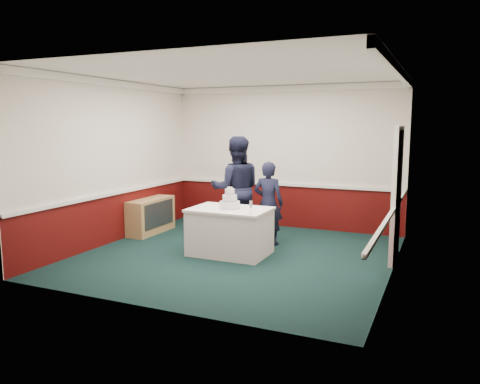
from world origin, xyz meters
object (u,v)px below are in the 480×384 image
at_px(sideboard, 151,216).
at_px(person_man, 236,189).
at_px(wedding_cake, 230,202).
at_px(cake_knife, 223,210).
at_px(person_woman, 268,203).
at_px(champagne_flute, 251,205).
at_px(cake_table, 230,231).

xyz_separation_m(sideboard, person_man, (1.84, 0.14, 0.64)).
distance_m(sideboard, wedding_cake, 2.35).
relative_size(cake_knife, person_man, 0.11).
xyz_separation_m(wedding_cake, person_woman, (0.36, 0.90, -0.13)).
bearing_deg(person_man, champagne_flute, 97.16).
bearing_deg(person_man, cake_knife, 77.30).
bearing_deg(sideboard, cake_table, -20.46).
bearing_deg(champagne_flute, cake_knife, 171.42).
bearing_deg(cake_knife, person_woman, 56.23).
distance_m(wedding_cake, cake_knife, 0.23).
bearing_deg(wedding_cake, champagne_flute, -29.25).
distance_m(champagne_flute, person_woman, 1.20).
height_order(wedding_cake, person_man, person_man).
height_order(sideboard, cake_table, cake_table).
xyz_separation_m(sideboard, person_woman, (2.50, 0.10, 0.41)).
bearing_deg(person_man, wedding_cake, 81.71).
bearing_deg(sideboard, person_man, 4.36).
height_order(person_man, person_woman, person_man).
height_order(cake_knife, person_man, person_man).
bearing_deg(sideboard, person_woman, 2.28).
bearing_deg(champagne_flute, person_man, 123.42).
relative_size(sideboard, wedding_cake, 3.30).
xyz_separation_m(sideboard, cake_knife, (2.11, -1.00, 0.44)).
bearing_deg(cake_table, cake_knife, -98.53).
relative_size(cake_knife, person_woman, 0.14).
relative_size(sideboard, champagne_flute, 5.85).
height_order(wedding_cake, cake_knife, wedding_cake).
bearing_deg(person_man, person_woman, 150.23).
bearing_deg(champagne_flute, sideboard, 157.78).
bearing_deg(sideboard, wedding_cake, -20.46).
bearing_deg(cake_table, champagne_flute, -29.25).
bearing_deg(champagne_flute, wedding_cake, 150.75).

